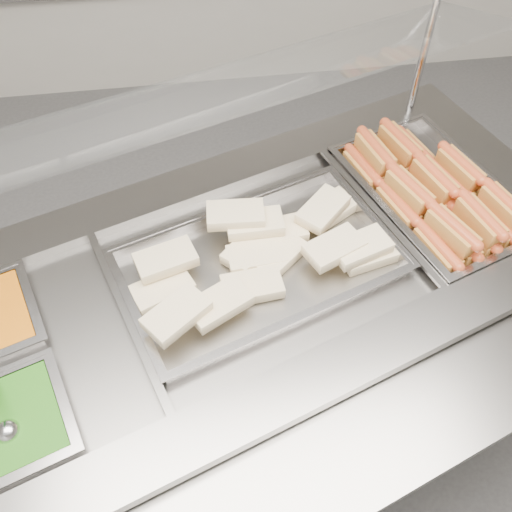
{
  "coord_description": "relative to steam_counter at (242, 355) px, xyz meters",
  "views": [
    {
      "loc": [
        -0.21,
        -0.57,
        2.06
      ],
      "look_at": [
        -0.08,
        0.34,
        0.93
      ],
      "focal_mm": 40.0,
      "sensor_mm": 36.0,
      "label": 1
    }
  ],
  "objects": [
    {
      "name": "ground",
      "position": [
        0.13,
        -0.32,
        -0.45
      ],
      "size": [
        6.0,
        6.0,
        0.0
      ],
      "primitive_type": "plane",
      "color": "#4C4C4F",
      "rests_on": "ground"
    },
    {
      "name": "steam_counter",
      "position": [
        0.0,
        0.0,
        0.0
      ],
      "size": [
        2.06,
        1.42,
        0.91
      ],
      "color": "slate",
      "rests_on": "ground"
    },
    {
      "name": "tray_rail",
      "position": [
        0.17,
        -0.49,
        0.4
      ],
      "size": [
        1.79,
        0.93,
        0.05
      ],
      "color": "gray",
      "rests_on": "steam_counter"
    },
    {
      "name": "sneeze_guard",
      "position": [
        -0.07,
        0.21,
        0.82
      ],
      "size": [
        1.66,
        0.83,
        0.44
      ],
      "color": "silver",
      "rests_on": "steam_counter"
    },
    {
      "name": "pan_hotdogs",
      "position": [
        0.59,
        0.21,
        0.41
      ],
      "size": [
        0.51,
        0.64,
        0.1
      ],
      "color": "gray",
      "rests_on": "steam_counter"
    },
    {
      "name": "pan_wraps",
      "position": [
        0.06,
        0.02,
        0.43
      ],
      "size": [
        0.78,
        0.61,
        0.07
      ],
      "color": "gray",
      "rests_on": "steam_counter"
    },
    {
      "name": "hotdogs_in_buns",
      "position": [
        0.59,
        0.19,
        0.46
      ],
      "size": [
        0.45,
        0.56,
        0.12
      ],
      "color": "#A06021",
      "rests_on": "pan_hotdogs"
    },
    {
      "name": "tortilla_wraps",
      "position": [
        0.08,
        0.03,
        0.47
      ],
      "size": [
        0.71,
        0.49,
        0.1
      ],
      "color": "beige",
      "rests_on": "pan_wraps"
    },
    {
      "name": "serving_spoon",
      "position": [
        -0.53,
        -0.35,
        0.46
      ],
      "size": [
        0.08,
        0.17,
        0.15
      ],
      "color": "#BCBDC1",
      "rests_on": "pan_peas"
    }
  ]
}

